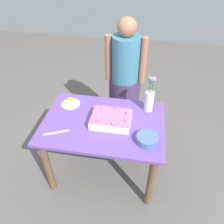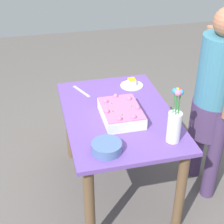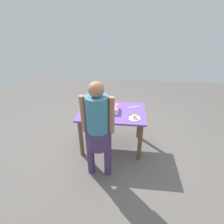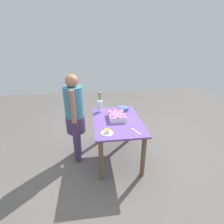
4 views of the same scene
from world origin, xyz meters
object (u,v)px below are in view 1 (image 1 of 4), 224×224
sheet_cake (111,119)px  person_standing (125,75)px  fruit_bowl (147,139)px  serving_plate_with_slice (71,103)px  cake_knife (56,133)px  flower_vase (150,98)px

sheet_cake → person_standing: (-0.04, -0.69, 0.07)m
fruit_bowl → person_standing: size_ratio=0.13×
serving_plate_with_slice → person_standing: size_ratio=0.13×
serving_plate_with_slice → person_standing: (-0.50, -0.48, 0.10)m
person_standing → sheet_cake: bearing=-3.6°
serving_plate_with_slice → cake_knife: serving_plate_with_slice is taller
sheet_cake → fruit_bowl: (-0.34, 0.18, -0.02)m
sheet_cake → cake_knife: 0.51m
person_standing → fruit_bowl: bearing=18.9°
flower_vase → fruit_bowl: (-0.01, 0.44, -0.11)m
sheet_cake → serving_plate_with_slice: 0.51m
sheet_cake → cake_knife: bearing=24.5°
cake_knife → person_standing: bearing=37.2°
flower_vase → person_standing: 0.52m
serving_plate_with_slice → person_standing: person_standing is taller
flower_vase → sheet_cake: bearing=37.6°
cake_knife → flower_vase: size_ratio=0.60×
cake_knife → flower_vase: (-0.79, -0.47, 0.14)m
person_standing → flower_vase: bearing=33.6°
sheet_cake → flower_vase: size_ratio=0.96×
fruit_bowl → sheet_cake: bearing=-27.9°
serving_plate_with_slice → sheet_cake: bearing=155.0°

